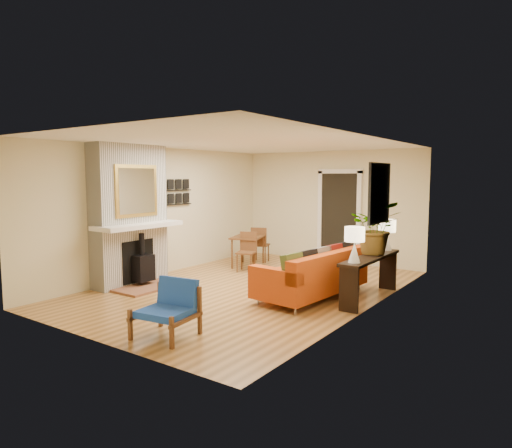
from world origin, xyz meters
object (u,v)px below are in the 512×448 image
(blue_chair, at_px, (170,305))
(lamp_far, at_px, (387,231))
(ottoman, at_px, (293,278))
(sofa, at_px, (316,275))
(dining_table, at_px, (251,242))
(console_table, at_px, (371,265))
(lamp_near, at_px, (355,240))
(houseplant, at_px, (376,227))

(blue_chair, relative_size, lamp_far, 1.42)
(ottoman, bearing_deg, sofa, -18.80)
(sofa, bearing_deg, blue_chair, -103.73)
(blue_chair, distance_m, lamp_far, 4.13)
(dining_table, bearing_deg, sofa, -31.90)
(console_table, bearing_deg, lamp_far, 90.00)
(sofa, bearing_deg, lamp_near, -22.44)
(blue_chair, bearing_deg, lamp_far, 68.85)
(sofa, xyz_separation_m, houseplant, (0.80, 0.57, 0.79))
(lamp_far, bearing_deg, dining_table, 172.56)
(lamp_far, xyz_separation_m, houseplant, (-0.01, -0.52, 0.11))
(blue_chair, bearing_deg, sofa, 76.27)
(sofa, distance_m, lamp_near, 1.11)
(ottoman, distance_m, console_table, 1.42)
(blue_chair, bearing_deg, houseplant, 66.01)
(sofa, bearing_deg, console_table, 23.23)
(console_table, relative_size, houseplant, 2.07)
(houseplant, bearing_deg, console_table, -87.47)
(sofa, distance_m, console_table, 0.90)
(console_table, distance_m, lamp_near, 0.84)
(ottoman, relative_size, blue_chair, 1.11)
(blue_chair, xyz_separation_m, lamp_far, (1.47, 3.80, 0.68))
(console_table, relative_size, lamp_far, 3.43)
(blue_chair, xyz_separation_m, console_table, (1.47, 3.05, 0.19))
(ottoman, relative_size, lamp_far, 1.58)
(lamp_near, height_order, houseplant, houseplant)
(console_table, bearing_deg, sofa, -156.77)
(ottoman, bearing_deg, console_table, 6.69)
(dining_table, relative_size, lamp_near, 2.91)
(lamp_far, bearing_deg, sofa, -126.54)
(sofa, relative_size, ottoman, 2.66)
(ottoman, xyz_separation_m, blue_chair, (-0.11, -2.89, 0.17))
(ottoman, xyz_separation_m, lamp_far, (1.36, 0.90, 0.85))
(sofa, height_order, ottoman, sofa)
(lamp_far, distance_m, houseplant, 0.53)
(houseplant, bearing_deg, ottoman, -164.05)
(lamp_near, relative_size, lamp_far, 1.00)
(ottoman, height_order, lamp_far, lamp_far)
(lamp_near, bearing_deg, lamp_far, 90.00)
(lamp_near, bearing_deg, houseplant, 90.63)
(sofa, relative_size, lamp_far, 4.21)
(ottoman, distance_m, blue_chair, 2.90)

